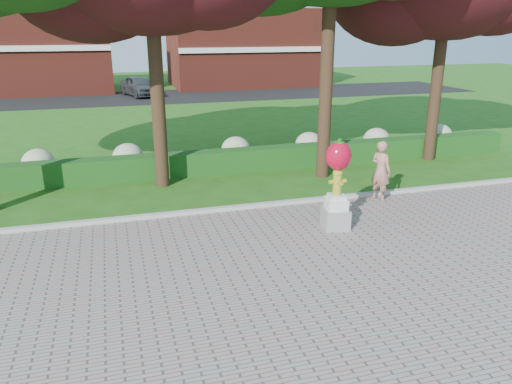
# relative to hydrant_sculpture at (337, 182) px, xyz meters

# --- Properties ---
(ground) EXTENTS (100.00, 100.00, 0.00)m
(ground) POSITION_rel_hydrant_sculpture_xyz_m (-1.89, -0.97, -1.29)
(ground) COLOR #255515
(ground) RESTS_ON ground
(walkway) EXTENTS (40.00, 14.00, 0.04)m
(walkway) POSITION_rel_hydrant_sculpture_xyz_m (-1.89, -4.97, -1.27)
(walkway) COLOR gray
(walkway) RESTS_ON ground
(curb) EXTENTS (40.00, 0.18, 0.15)m
(curb) POSITION_rel_hydrant_sculpture_xyz_m (-1.89, 2.03, -1.21)
(curb) COLOR #ADADA5
(curb) RESTS_ON ground
(lawn_hedge) EXTENTS (24.00, 0.70, 0.80)m
(lawn_hedge) POSITION_rel_hydrant_sculpture_xyz_m (-1.89, 6.03, -0.89)
(lawn_hedge) COLOR #144313
(lawn_hedge) RESTS_ON ground
(hydrangea_row) EXTENTS (20.10, 1.10, 0.99)m
(hydrangea_row) POSITION_rel_hydrant_sculpture_xyz_m (-1.32, 7.03, -0.74)
(hydrangea_row) COLOR #B3B389
(hydrangea_row) RESTS_ON ground
(street) EXTENTS (50.00, 8.00, 0.02)m
(street) POSITION_rel_hydrant_sculpture_xyz_m (-1.89, 27.03, -1.28)
(street) COLOR black
(street) RESTS_ON ground
(building_left) EXTENTS (14.00, 8.00, 7.00)m
(building_left) POSITION_rel_hydrant_sculpture_xyz_m (-11.89, 33.03, 2.21)
(building_left) COLOR maroon
(building_left) RESTS_ON ground
(building_right) EXTENTS (12.00, 8.00, 6.40)m
(building_right) POSITION_rel_hydrant_sculpture_xyz_m (6.11, 33.03, 1.91)
(building_right) COLOR maroon
(building_right) RESTS_ON ground
(hydrant_sculpture) EXTENTS (0.73, 0.73, 2.36)m
(hydrant_sculpture) POSITION_rel_hydrant_sculpture_xyz_m (0.00, 0.00, 0.00)
(hydrant_sculpture) COLOR gray
(hydrant_sculpture) RESTS_ON walkway
(woman) EXTENTS (0.66, 0.78, 1.82)m
(woman) POSITION_rel_hydrant_sculpture_xyz_m (2.19, 1.63, -0.34)
(woman) COLOR #AD7162
(woman) RESTS_ON walkway
(parked_car) EXTENTS (2.93, 4.68, 1.49)m
(parked_car) POSITION_rel_hydrant_sculpture_xyz_m (-3.14, 27.77, -0.53)
(parked_car) COLOR #3E4145
(parked_car) RESTS_ON street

